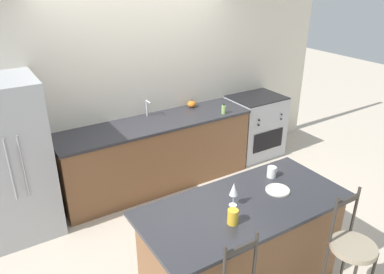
{
  "coord_description": "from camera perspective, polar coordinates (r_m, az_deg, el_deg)",
  "views": [
    {
      "loc": [
        -1.94,
        -3.63,
        2.73
      ],
      "look_at": [
        -0.07,
        -0.62,
        1.11
      ],
      "focal_mm": 35.0,
      "sensor_mm": 36.0,
      "label": 1
    }
  ],
  "objects": [
    {
      "name": "kitchen_island",
      "position": [
        3.51,
        7.67,
        -16.12
      ],
      "size": [
        1.83,
        0.86,
        0.91
      ],
      "color": "brown",
      "rests_on": "ground_plane"
    },
    {
      "name": "tumbler_cup",
      "position": [
        2.97,
        6.24,
        -11.98
      ],
      "size": [
        0.09,
        0.09,
        0.12
      ],
      "color": "gold",
      "rests_on": "kitchen_island"
    },
    {
      "name": "oven_range",
      "position": [
        5.89,
        9.53,
        1.67
      ],
      "size": [
        0.78,
        0.65,
        0.95
      ],
      "color": "#ADAFB5",
      "rests_on": "ground_plane"
    },
    {
      "name": "soap_bottle",
      "position": [
        5.04,
        4.85,
        4.21
      ],
      "size": [
        0.06,
        0.06,
        0.14
      ],
      "color": "#89B260",
      "rests_on": "back_counter"
    },
    {
      "name": "ground_plane",
      "position": [
        4.94,
        -3.17,
        -9.05
      ],
      "size": [
        18.0,
        18.0,
        0.0
      ],
      "primitive_type": "plane",
      "color": "beige"
    },
    {
      "name": "coffee_mug",
      "position": [
        3.63,
        12.08,
        -5.21
      ],
      "size": [
        0.12,
        0.09,
        0.1
      ],
      "color": "white",
      "rests_on": "kitchen_island"
    },
    {
      "name": "wall_back",
      "position": [
        4.97,
        -7.67,
        8.21
      ],
      "size": [
        6.0,
        0.07,
        2.7
      ],
      "color": "beige",
      "rests_on": "ground_plane"
    },
    {
      "name": "back_counter",
      "position": [
        5.01,
        -5.48,
        -2.46
      ],
      "size": [
        2.6,
        0.71,
        0.93
      ],
      "color": "brown",
      "rests_on": "ground_plane"
    },
    {
      "name": "pumpkin_decoration",
      "position": [
        5.26,
        -0.04,
        5.05
      ],
      "size": [
        0.12,
        0.12,
        0.12
      ],
      "color": "orange",
      "rests_on": "back_counter"
    },
    {
      "name": "dinner_plate",
      "position": [
        3.45,
        12.94,
        -7.86
      ],
      "size": [
        0.22,
        0.22,
        0.02
      ],
      "color": "beige",
      "rests_on": "kitchen_island"
    },
    {
      "name": "wine_glass",
      "position": [
        3.12,
        6.39,
        -7.96
      ],
      "size": [
        0.07,
        0.07,
        0.22
      ],
      "color": "white",
      "rests_on": "kitchen_island"
    },
    {
      "name": "refrigerator",
      "position": [
        4.38,
        -25.69,
        -3.17
      ],
      "size": [
        0.73,
        0.79,
        1.75
      ],
      "color": "#ADAFB5",
      "rests_on": "ground_plane"
    },
    {
      "name": "bar_stool_far",
      "position": [
        3.38,
        22.9,
        -16.67
      ],
      "size": [
        0.36,
        0.36,
        1.17
      ],
      "color": "#332D28",
      "rests_on": "ground_plane"
    },
    {
      "name": "sink_faucet",
      "position": [
        4.94,
        -6.83,
        4.66
      ],
      "size": [
        0.02,
        0.13,
        0.22
      ],
      "color": "#ADAFB5",
      "rests_on": "back_counter"
    }
  ]
}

